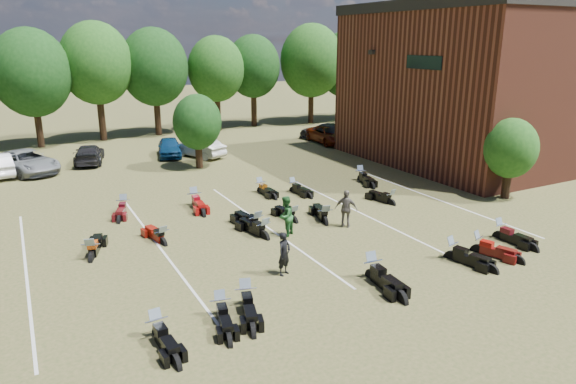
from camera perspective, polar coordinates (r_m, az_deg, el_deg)
ground at (r=22.77m, az=7.83°, el=-4.97°), size 160.00×160.00×0.00m
car_2 at (r=37.22m, az=-27.01°, el=3.01°), size 4.29×5.84×1.48m
car_3 at (r=38.50m, az=-21.23°, el=3.95°), size 2.72×4.71×1.28m
car_4 at (r=39.02m, az=-13.03°, el=4.87°), size 2.51×4.29×1.37m
car_5 at (r=38.38m, az=-9.80°, el=4.88°), size 3.06×4.42×1.38m
car_6 at (r=43.14m, az=4.60°, el=6.34°), size 2.62×5.13×1.39m
car_7 at (r=44.13m, az=4.25°, el=6.67°), size 3.42×5.60×1.52m
person_black at (r=18.79m, az=-0.43°, el=-6.87°), size 0.71×0.62×1.64m
person_green at (r=22.39m, az=-0.29°, el=-2.70°), size 1.11×1.07×1.81m
person_grey at (r=23.60m, az=6.50°, el=-1.87°), size 1.03×1.03×1.76m
motorcycle_0 at (r=15.91m, az=-14.28°, el=-15.42°), size 0.83×2.23×1.22m
motorcycle_1 at (r=17.08m, az=-4.69°, el=-12.54°), size 1.37×2.42×1.29m
motorcycle_2 at (r=16.60m, az=-7.46°, el=-13.55°), size 1.11×2.22×1.19m
motorcycle_3 at (r=19.04m, az=9.29°, el=-9.49°), size 1.02×2.57×1.40m
motorcycle_4 at (r=21.38m, az=17.69°, el=-7.10°), size 1.25×2.39×1.27m
motorcycle_5 at (r=24.24m, az=22.40°, el=-4.76°), size 0.80×2.27×1.25m
motorcycle_6 at (r=22.39m, az=20.30°, el=-6.27°), size 1.36×2.33×1.24m
motorcycle_7 at (r=22.40m, az=-13.71°, el=-5.67°), size 1.06×2.21×1.18m
motorcycle_8 at (r=21.73m, az=-20.94°, el=-7.04°), size 1.45×2.46×1.30m
motorcycle_9 at (r=22.43m, az=-2.68°, el=-5.16°), size 1.23×2.51×1.34m
motorcycle_10 at (r=23.26m, az=-3.48°, el=-4.36°), size 1.12×2.54×1.37m
motorcycle_11 at (r=24.37m, az=0.64°, el=-3.35°), size 0.92×2.15×1.16m
motorcycle_12 at (r=24.21m, az=4.14°, el=-3.52°), size 1.34×2.47×1.31m
motorcycle_13 at (r=27.44m, az=11.34°, el=-1.37°), size 1.06×2.22×1.19m
motorcycle_14 at (r=27.09m, az=-17.74°, el=-2.09°), size 1.38×2.31×1.23m
motorcycle_15 at (r=27.19m, az=-10.32°, el=-1.49°), size 0.97×2.48×1.35m
motorcycle_17 at (r=29.12m, az=-3.08°, el=-0.02°), size 0.80×2.17×1.19m
motorcycle_19 at (r=29.16m, az=0.58°, el=0.03°), size 0.91×2.13×1.15m
motorcycle_20 at (r=31.77m, az=8.04°, el=1.25°), size 1.22×2.45×1.31m
brick_building at (r=43.42m, az=25.34°, el=11.12°), size 25.40×15.20×10.70m
tree_line at (r=47.53m, az=-14.39°, el=13.65°), size 56.00×6.00×9.79m
young_tree_near_building at (r=29.85m, az=23.52°, el=4.47°), size 2.80×2.80×4.16m
young_tree_midfield at (r=34.62m, az=-10.05°, el=7.66°), size 3.20×3.20×4.70m
parking_lines at (r=23.72m, az=-2.35°, el=-3.90°), size 20.10×14.00×0.01m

